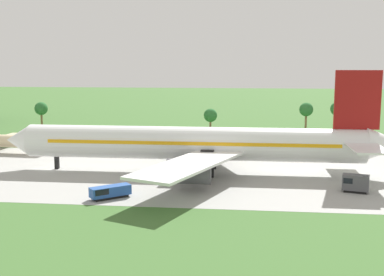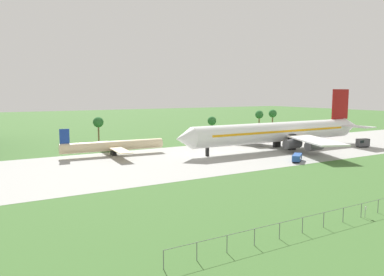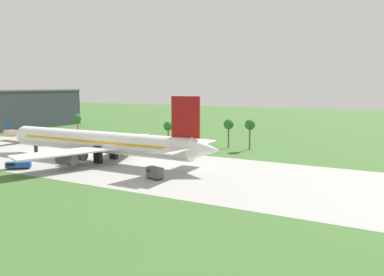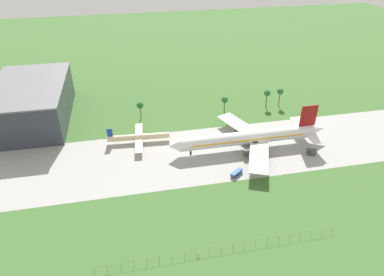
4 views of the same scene
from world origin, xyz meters
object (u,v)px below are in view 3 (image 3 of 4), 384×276
at_px(regional_aircraft, 29,135).
at_px(terminal_building, 14,108).
at_px(fuel_truck, 154,173).
at_px(jet_airliner, 102,142).
at_px(baggage_tug, 18,165).

bearing_deg(regional_aircraft, terminal_building, 147.38).
relative_size(fuel_truck, terminal_building, 0.07).
height_order(jet_airliner, terminal_building, terminal_building).
distance_m(regional_aircraft, baggage_tug, 51.67).
xyz_separation_m(jet_airliner, baggage_tug, (-12.48, -19.02, -4.49)).
bearing_deg(terminal_building, jet_airliner, -25.40).
bearing_deg(fuel_truck, jet_airliner, 156.49).
bearing_deg(terminal_building, fuel_truck, -25.03).
bearing_deg(baggage_tug, terminal_building, 143.25).
relative_size(regional_aircraft, fuel_truck, 6.70).
bearing_deg(fuel_truck, regional_aircraft, 160.86).
height_order(baggage_tug, terminal_building, terminal_building).
relative_size(baggage_tug, fuel_truck, 1.37).
xyz_separation_m(regional_aircraft, fuel_truck, (76.78, -26.64, -1.20)).
bearing_deg(regional_aircraft, baggage_tug, -41.81).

